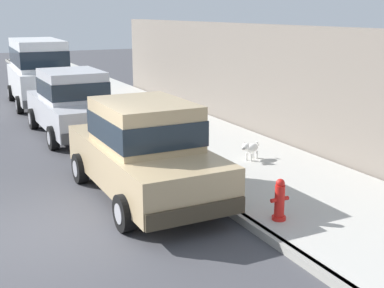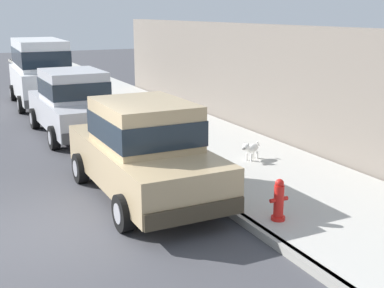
{
  "view_description": "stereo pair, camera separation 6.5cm",
  "coord_description": "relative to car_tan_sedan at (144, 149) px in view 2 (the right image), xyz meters",
  "views": [
    {
      "loc": [
        -1.21,
        -8.09,
        3.56
      ],
      "look_at": [
        3.36,
        1.23,
        0.85
      ],
      "focal_mm": 47.7,
      "sensor_mm": 36.0,
      "label": 1
    },
    {
      "loc": [
        -1.15,
        -8.12,
        3.56
      ],
      "look_at": [
        3.36,
        1.23,
        0.85
      ],
      "focal_mm": 47.7,
      "sensor_mm": 36.0,
      "label": 2
    }
  ],
  "objects": [
    {
      "name": "fire_hydrant",
      "position": [
        1.51,
        -2.38,
        -0.51
      ],
      "size": [
        0.34,
        0.24,
        0.72
      ],
      "color": "red",
      "rests_on": "sidewalk"
    },
    {
      "name": "car_white_van",
      "position": [
        0.03,
        11.38,
        0.41
      ],
      "size": [
        2.24,
        4.95,
        2.52
      ],
      "color": "white",
      "rests_on": "ground"
    },
    {
      "name": "building_facade",
      "position": [
        4.96,
        3.79,
        0.62
      ],
      "size": [
        0.5,
        20.0,
        3.21
      ],
      "primitive_type": "cube",
      "color": "slate",
      "rests_on": "ground"
    },
    {
      "name": "dog_white",
      "position": [
        3.0,
        0.86,
        -0.55
      ],
      "size": [
        0.7,
        0.41,
        0.49
      ],
      "color": "white",
      "rests_on": "sidewalk"
    },
    {
      "name": "ground_plane",
      "position": [
        -2.14,
        -0.85,
        -0.98
      ],
      "size": [
        80.0,
        80.0,
        0.0
      ],
      "primitive_type": "plane",
      "color": "#424247"
    },
    {
      "name": "sidewalk",
      "position": [
        2.86,
        -0.85,
        -0.91
      ],
      "size": [
        3.6,
        64.0,
        0.14
      ],
      "primitive_type": "cube",
      "color": "#B7B5AD",
      "rests_on": "ground"
    },
    {
      "name": "curb",
      "position": [
        1.06,
        -0.85,
        -0.91
      ],
      "size": [
        0.16,
        64.0,
        0.14
      ],
      "primitive_type": "cube",
      "color": "gray",
      "rests_on": "ground"
    },
    {
      "name": "car_tan_sedan",
      "position": [
        0.0,
        0.0,
        0.0
      ],
      "size": [
        2.08,
        4.62,
        1.92
      ],
      "color": "tan",
      "rests_on": "ground"
    },
    {
      "name": "car_silver_sedan",
      "position": [
        -0.02,
        5.77,
        0.0
      ],
      "size": [
        2.09,
        4.63,
        1.92
      ],
      "color": "#BCBCC1",
      "rests_on": "ground"
    }
  ]
}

